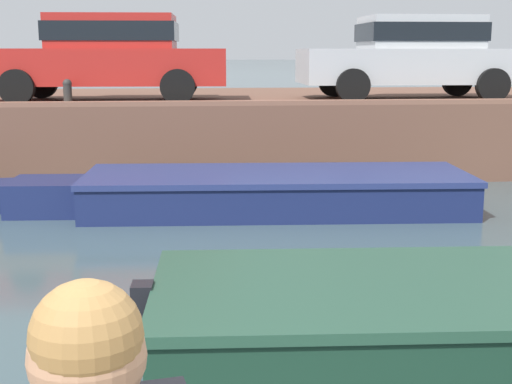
{
  "coord_description": "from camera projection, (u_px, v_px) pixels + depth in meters",
  "views": [
    {
      "loc": [
        -0.31,
        -1.6,
        2.25
      ],
      "look_at": [
        0.18,
        3.6,
        1.22
      ],
      "focal_mm": 50.0,
      "sensor_mm": 36.0,
      "label": 1
    }
  ],
  "objects": [
    {
      "name": "boat_moored_central_navy",
      "position": [
        258.0,
        192.0,
        10.21
      ],
      "size": [
        6.56,
        2.12,
        0.55
      ],
      "color": "navy",
      "rests_on": "ground"
    },
    {
      "name": "car_centre_silver",
      "position": [
        413.0,
        54.0,
        13.4
      ],
      "size": [
        4.12,
        1.98,
        1.54
      ],
      "color": "#B7BABC",
      "rests_on": "far_quay_wall"
    },
    {
      "name": "mooring_bollard_mid",
      "position": [
        68.0,
        91.0,
        11.8
      ],
      "size": [
        0.15,
        0.15,
        0.45
      ],
      "color": "#2D2B28",
      "rests_on": "far_quay_wall"
    },
    {
      "name": "far_wall_coping",
      "position": [
        208.0,
        103.0,
        11.92
      ],
      "size": [
        60.0,
        0.24,
        0.08
      ],
      "primitive_type": "cube",
      "color": "brown",
      "rests_on": "far_quay_wall"
    },
    {
      "name": "ground_plane",
      "position": [
        224.0,
        283.0,
        7.05
      ],
      "size": [
        400.0,
        400.0,
        0.0
      ],
      "primitive_type": "plane",
      "color": "#3D5156"
    },
    {
      "name": "car_left_inner_red",
      "position": [
        108.0,
        54.0,
        12.88
      ],
      "size": [
        4.45,
        2.08,
        1.54
      ],
      "color": "#B2231E",
      "rests_on": "far_quay_wall"
    },
    {
      "name": "far_quay_wall",
      "position": [
        204.0,
        128.0,
        14.88
      ],
      "size": [
        60.0,
        6.0,
        1.36
      ],
      "primitive_type": "cube",
      "color": "brown",
      "rests_on": "ground"
    }
  ]
}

